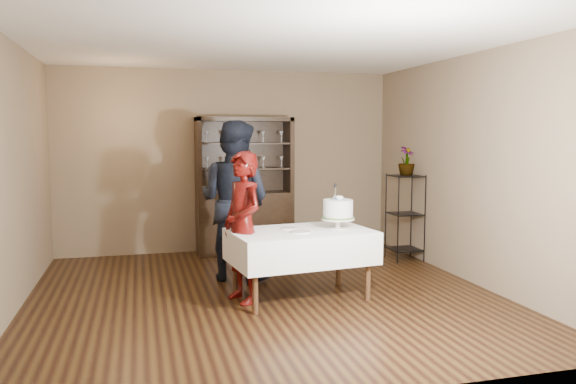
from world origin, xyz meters
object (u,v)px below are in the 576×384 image
plant_etagere (405,214)px  man (234,201)px  cake (338,210)px  china_hutch (244,208)px  woman (243,227)px  potted_plant (406,161)px  cake_table (301,246)px

plant_etagere → man: (-2.47, -0.43, 0.31)m
man → cake: size_ratio=3.86×
china_hutch → plant_etagere: bearing=-26.8°
woman → cake: woman is taller
cake → china_hutch: bearing=103.1°
woman → potted_plant: same height
plant_etagere → man: man is taller
plant_etagere → woman: bearing=-151.9°
china_hutch → potted_plant: bearing=-27.1°
potted_plant → plant_etagere: bearing=85.0°
china_hutch → man: (-0.39, -1.48, 0.30)m
china_hutch → cake_table: size_ratio=1.27×
potted_plant → cake: bearing=-137.2°
china_hutch → potted_plant: 2.44m
china_hutch → plant_etagere: size_ratio=1.67×
woman → plant_etagere: bearing=97.7°
woman → man: size_ratio=0.83×
plant_etagere → woman: (-2.54, -1.36, 0.14)m
man → potted_plant: size_ratio=4.81×
china_hutch → cake: (0.57, -2.46, 0.27)m
china_hutch → plant_etagere: china_hutch is taller
cake_table → plant_etagere: bearing=36.1°
potted_plant → cake_table: bearing=-144.1°
cake → potted_plant: (1.51, 1.39, 0.45)m
woman → potted_plant: size_ratio=3.98×
cake_table → woman: (-0.62, 0.05, 0.23)m
plant_etagere → cake_table: size_ratio=0.76×
man → china_hutch: bearing=-64.9°
cake_table → woman: bearing=175.8°
china_hutch → man: bearing=-104.9°
cake_table → cake: size_ratio=3.17×
china_hutch → woman: bearing=-100.9°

